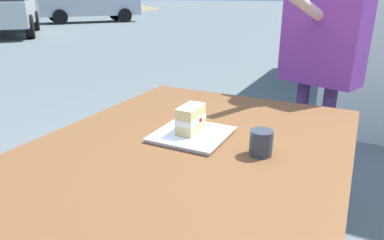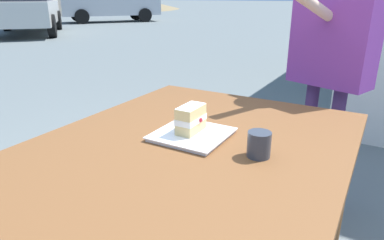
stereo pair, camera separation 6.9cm
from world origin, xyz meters
name	(u,v)px [view 2 (the right image)]	position (x,y,z in m)	size (l,w,h in m)	color
patio_table	(177,174)	(0.00, 0.00, 0.63)	(1.51, 1.05, 0.71)	brown
dessert_plate	(192,135)	(-0.15, -0.02, 0.72)	(0.26, 0.26, 0.02)	white
cake_slice	(191,119)	(-0.15, -0.03, 0.78)	(0.13, 0.07, 0.10)	#E0C17A
dessert_fork	(184,121)	(-0.26, -0.13, 0.72)	(0.16, 0.08, 0.01)	silver
coffee_cup	(259,144)	(-0.11, 0.25, 0.76)	(0.08, 0.08, 0.09)	#333842
diner_person	(334,38)	(-1.03, 0.30, 1.01)	(0.57, 0.45, 1.51)	#452855
parked_car_near	(25,9)	(-6.57, -9.99, 0.80)	(4.25, 4.34, 1.49)	beige
parked_car_far	(111,4)	(-12.10, -11.30, 0.83)	(4.60, 3.96, 1.60)	#B7BABF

